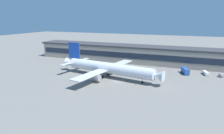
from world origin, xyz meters
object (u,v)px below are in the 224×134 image
(follow_me_car, at_px, (222,75))
(traffic_cone_0, at_px, (136,85))
(belt_loader, at_px, (206,73))
(fuel_truck, at_px, (185,71))
(airliner, at_px, (108,68))

(follow_me_car, relative_size, traffic_cone_0, 6.83)
(belt_loader, xyz_separation_m, traffic_cone_0, (-31.87, -34.53, -0.82))
(belt_loader, height_order, fuel_truck, fuel_truck)
(fuel_truck, xyz_separation_m, traffic_cone_0, (-20.86, -32.21, -1.55))
(follow_me_car, xyz_separation_m, traffic_cone_0, (-40.31, -33.35, -0.76))
(follow_me_car, distance_m, traffic_cone_0, 52.33)
(belt_loader, distance_m, traffic_cone_0, 46.99)
(belt_loader, xyz_separation_m, fuel_truck, (-11.01, -2.32, 0.73))
(airliner, relative_size, traffic_cone_0, 93.51)
(airliner, distance_m, fuel_truck, 46.19)
(traffic_cone_0, bearing_deg, belt_loader, 47.29)
(fuel_truck, relative_size, follow_me_car, 1.95)
(follow_me_car, height_order, traffic_cone_0, follow_me_car)
(follow_me_car, bearing_deg, fuel_truck, -176.62)
(airliner, xyz_separation_m, traffic_cone_0, (18.58, -8.41, -4.91))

